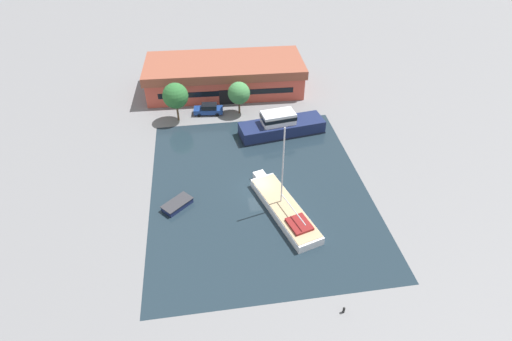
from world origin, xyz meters
TOP-DOWN VIEW (x-y plane):
  - ground_plane at (0.00, 0.00)m, footprint 440.00×440.00m
  - water_canal at (0.00, 0.00)m, footprint 26.15×31.92m
  - warehouse_building at (-1.77, 27.06)m, footprint 26.81×12.23m
  - quay_tree_near_building at (-0.27, 18.52)m, footprint 3.44×3.44m
  - quay_tree_by_water at (-9.80, 17.79)m, footprint 3.82×3.82m
  - parked_car at (-5.08, 18.97)m, footprint 4.69×2.29m
  - sailboat_moored at (2.22, -4.42)m, footprint 6.38×13.21m
  - motor_cruiser at (5.04, 11.77)m, footprint 12.81×5.50m
  - small_dinghy at (-9.84, -1.73)m, footprint 3.87×3.70m
  - mooring_bollard at (4.97, -17.72)m, footprint 0.23×0.23m

SIDE VIEW (x-z plane):
  - ground_plane at x=0.00m, z-range 0.00..0.00m
  - water_canal at x=0.00m, z-range 0.00..0.01m
  - small_dinghy at x=-9.84m, z-range 0.01..0.72m
  - mooring_bollard at x=4.97m, z-range 0.02..0.73m
  - sailboat_moored at x=2.22m, z-range -4.91..6.11m
  - parked_car at x=-5.08m, z-range 0.00..1.67m
  - motor_cruiser at x=5.04m, z-range -0.47..3.09m
  - warehouse_building at x=-1.77m, z-range 0.03..5.11m
  - quay_tree_near_building at x=-0.27m, z-range 0.88..6.09m
  - quay_tree_by_water at x=-9.80m, z-range 1.11..7.18m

